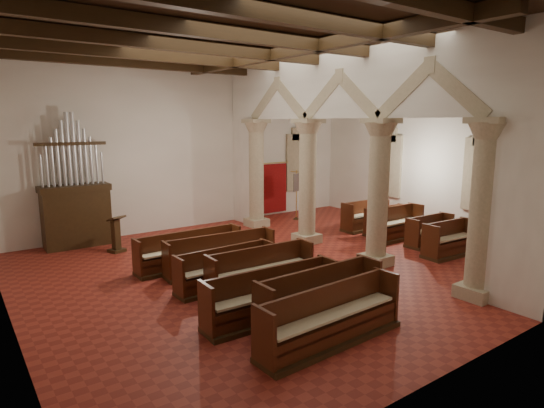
{
  "coord_description": "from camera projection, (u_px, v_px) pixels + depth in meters",
  "views": [
    {
      "loc": [
        -7.74,
        -9.77,
        3.97
      ],
      "look_at": [
        -0.35,
        0.5,
        1.68
      ],
      "focal_mm": 30.0,
      "sensor_mm": 36.0,
      "label": 1
    }
  ],
  "objects": [
    {
      "name": "tube_heater_b",
      "position": [
        283.0,
        309.0,
        9.37
      ],
      "size": [
        0.94,
        0.22,
        0.09
      ],
      "primitive_type": "cylinder",
      "rotation": [
        0.0,
        1.57,
        0.13
      ],
      "color": "white",
      "rests_on": "floor"
    },
    {
      "name": "wall_back",
      "position": [
        195.0,
        148.0,
        17.22
      ],
      "size": [
        14.0,
        0.02,
        6.0
      ],
      "primitive_type": "cube",
      "color": "white",
      "rests_on": "floor"
    },
    {
      "name": "ceiling",
      "position": [
        294.0,
        43.0,
        11.89
      ],
      "size": [
        14.0,
        14.0,
        0.0
      ],
      "primitive_type": "plane",
      "rotation": [
        3.14,
        0.0,
        0.0
      ],
      "color": "black",
      "rests_on": "wall_back"
    },
    {
      "name": "hymnal_box_a",
      "position": [
        366.0,
        319.0,
        8.68
      ],
      "size": [
        0.3,
        0.25,
        0.3
      ],
      "primitive_type": "cube",
      "rotation": [
        0.0,
        0.0,
        -0.01
      ],
      "color": "navy",
      "rests_on": "floor"
    },
    {
      "name": "pipe_organ",
      "position": [
        76.0,
        204.0,
        14.52
      ],
      "size": [
        2.1,
        0.85,
        4.4
      ],
      "color": "#342210",
      "rests_on": "floor"
    },
    {
      "name": "window_right_b",
      "position": [
        389.0,
        166.0,
        18.57
      ],
      "size": [
        0.03,
        1.0,
        2.2
      ],
      "primitive_type": "cube",
      "color": "#2C6452",
      "rests_on": "wall_right"
    },
    {
      "name": "floor",
      "position": [
        292.0,
        263.0,
        12.96
      ],
      "size": [
        14.0,
        14.0,
        0.0
      ],
      "primitive_type": "plane",
      "color": "maroon",
      "rests_on": "ground"
    },
    {
      "name": "nave_pew_1",
      "position": [
        321.0,
        307.0,
        8.93
      ],
      "size": [
        2.86,
        0.81,
        1.13
      ],
      "rotation": [
        0.0,
        0.0,
        0.02
      ],
      "color": "#342210",
      "rests_on": "floor"
    },
    {
      "name": "wall_front",
      "position": [
        514.0,
        180.0,
        7.63
      ],
      "size": [
        14.0,
        0.02,
        6.0
      ],
      "primitive_type": "cube",
      "color": "white",
      "rests_on": "floor"
    },
    {
      "name": "nave_pew_2",
      "position": [
        272.0,
        303.0,
        9.22
      ],
      "size": [
        3.01,
        0.79,
        1.05
      ],
      "rotation": [
        0.0,
        0.0,
        -0.03
      ],
      "color": "#342210",
      "rests_on": "floor"
    },
    {
      "name": "wall_right",
      "position": [
        444.0,
        149.0,
        16.45
      ],
      "size": [
        0.02,
        12.0,
        6.0
      ],
      "primitive_type": "cube",
      "color": "white",
      "rests_on": "floor"
    },
    {
      "name": "nave_pew_5",
      "position": [
        221.0,
        259.0,
        12.23
      ],
      "size": [
        3.12,
        0.85,
        1.0
      ],
      "rotation": [
        0.0,
        0.0,
        -0.06
      ],
      "color": "#342210",
      "rests_on": "floor"
    },
    {
      "name": "aisle_pew_0",
      "position": [
        450.0,
        244.0,
        13.62
      ],
      "size": [
        1.89,
        0.79,
        1.05
      ],
      "rotation": [
        0.0,
        0.0,
        -0.05
      ],
      "color": "#342210",
      "rests_on": "floor"
    },
    {
      "name": "lectern",
      "position": [
        116.0,
        237.0,
        13.99
      ],
      "size": [
        0.56,
        0.59,
        1.16
      ],
      "rotation": [
        0.0,
        0.0,
        0.33
      ],
      "color": "#3E2913",
      "rests_on": "floor"
    },
    {
      "name": "dossal_curtain",
      "position": [
        271.0,
        188.0,
        19.49
      ],
      "size": [
        1.8,
        0.07,
        2.17
      ],
      "color": "#9D1113",
      "rests_on": "floor"
    },
    {
      "name": "arcade",
      "position": [
        341.0,
        136.0,
        13.36
      ],
      "size": [
        0.9,
        11.9,
        6.0
      ],
      "color": "#C1AF8F",
      "rests_on": "floor"
    },
    {
      "name": "aisle_pew_2",
      "position": [
        396.0,
        228.0,
        15.56
      ],
      "size": [
        2.18,
        0.78,
        1.12
      ],
      "rotation": [
        0.0,
        0.0,
        0.02
      ],
      "color": "#342210",
      "rests_on": "floor"
    },
    {
      "name": "nave_pew_6",
      "position": [
        190.0,
        256.0,
        12.56
      ],
      "size": [
        3.05,
        0.74,
        1.0
      ],
      "rotation": [
        0.0,
        0.0,
        0.02
      ],
      "color": "#342210",
      "rests_on": "floor"
    },
    {
      "name": "ceiling_beams",
      "position": [
        294.0,
        50.0,
        11.92
      ],
      "size": [
        13.8,
        11.8,
        0.3
      ],
      "primitive_type": null,
      "color": "#342210",
      "rests_on": "wall_back"
    },
    {
      "name": "window_right_a",
      "position": [
        482.0,
        175.0,
        15.38
      ],
      "size": [
        0.03,
        1.0,
        2.2
      ],
      "primitive_type": "cube",
      "color": "#2C6452",
      "rests_on": "wall_right"
    },
    {
      "name": "nave_pew_4",
      "position": [
        226.0,
        274.0,
        11.01
      ],
      "size": [
        2.57,
        0.72,
        0.98
      ],
      "rotation": [
        0.0,
        0.0,
        0.03
      ],
      "color": "#342210",
      "rests_on": "floor"
    },
    {
      "name": "nave_pew_0",
      "position": [
        331.0,
        325.0,
        8.22
      ],
      "size": [
        3.15,
        0.82,
        1.05
      ],
      "rotation": [
        0.0,
        0.0,
        0.04
      ],
      "color": "#342210",
      "rests_on": "floor"
    },
    {
      "name": "hymnal_box_b",
      "position": [
        328.0,
        302.0,
        9.54
      ],
      "size": [
        0.37,
        0.34,
        0.3
      ],
      "primitive_type": "cube",
      "rotation": [
        0.0,
        0.0,
        -0.41
      ],
      "color": "navy",
      "rests_on": "floor"
    },
    {
      "name": "aisle_pew_4",
      "position": [
        365.0,
        220.0,
        16.95
      ],
      "size": [
        1.95,
        0.72,
        1.08
      ],
      "rotation": [
        0.0,
        0.0,
        0.0
      ],
      "color": "#342210",
      "rests_on": "floor"
    },
    {
      "name": "tube_heater_a",
      "position": [
        340.0,
        335.0,
        8.22
      ],
      "size": [
        1.11,
        0.23,
        0.11
      ],
      "primitive_type": "cylinder",
      "rotation": [
        0.0,
        1.57,
        0.11
      ],
      "color": "silver",
      "rests_on": "floor"
    },
    {
      "name": "processional_banner",
      "position": [
        296.0,
        201.0,
        18.68
      ],
      "size": [
        0.46,
        0.59,
        2.06
      ],
      "rotation": [
        0.0,
        0.0,
        0.26
      ],
      "color": "#342210",
      "rests_on": "floor"
    },
    {
      "name": "hymnal_box_c",
      "position": [
        258.0,
        268.0,
        11.72
      ],
      "size": [
        0.34,
        0.3,
        0.29
      ],
      "primitive_type": "cube",
      "rotation": [
        0.0,
        0.0,
        0.27
      ],
      "color": "navy",
      "rests_on": "floor"
    },
    {
      "name": "aisle_pew_3",
      "position": [
        387.0,
        225.0,
        16.25
      ],
      "size": [
        1.85,
        0.7,
        1.0
      ],
      "rotation": [
        0.0,
        0.0,
        -0.02
      ],
      "color": "#342210",
      "rests_on": "floor"
    },
    {
      "name": "nave_pew_3",
      "position": [
        261.0,
        277.0,
        10.72
      ],
      "size": [
        2.7,
        0.79,
        1.06
      ],
      "rotation": [
        0.0,
        0.0,
        -0.03
      ],
      "color": "#342210",
      "rests_on": "floor"
    },
    {
      "name": "aisle_pew_1",
      "position": [
        430.0,
        235.0,
        14.84
      ],
      "size": [
        1.84,
        0.68,
        0.96
      ],
      "rotation": [
        0.0,
        0.0,
        -0.02
      ],
      "color": "#342210",
      "rests_on": "floor"
    },
    {
      "name": "window_back",
      "position": [
        298.0,
        162.0,
        20.22
      ],
      "size": [
        1.0,
        0.03,
        2.2
      ],
      "primitive_type": "cube",
      "color": "#2C6452",
      "rests_on": "wall_back"
    }
  ]
}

